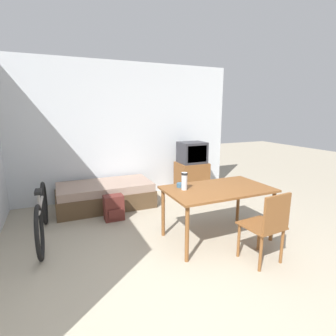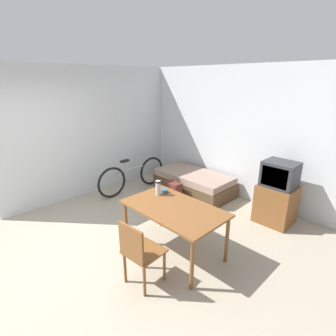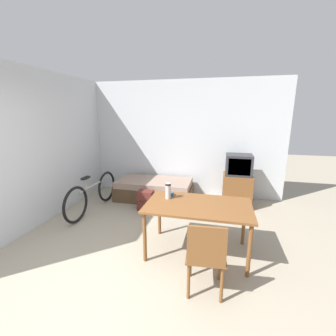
{
  "view_description": "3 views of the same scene",
  "coord_description": "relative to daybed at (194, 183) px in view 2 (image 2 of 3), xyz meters",
  "views": [
    {
      "loc": [
        -1.17,
        -1.77,
        1.77
      ],
      "look_at": [
        0.37,
        1.73,
        0.92
      ],
      "focal_mm": 28.0,
      "sensor_mm": 36.0,
      "label": 1
    },
    {
      "loc": [
        3.1,
        -1.26,
        2.43
      ],
      "look_at": [
        0.07,
        1.71,
        0.98
      ],
      "focal_mm": 28.0,
      "sensor_mm": 36.0,
      "label": 2
    },
    {
      "loc": [
        1.09,
        -1.8,
        1.95
      ],
      "look_at": [
        0.23,
        1.78,
        1.05
      ],
      "focal_mm": 24.0,
      "sensor_mm": 36.0,
      "label": 3
    }
  ],
  "objects": [
    {
      "name": "ground_plane",
      "position": [
        0.37,
        -2.95,
        -0.22
      ],
      "size": [
        20.0,
        20.0,
        0.0
      ],
      "primitive_type": "plane",
      "color": "#9E937F"
    },
    {
      "name": "wall_back",
      "position": [
        0.37,
        0.55,
        1.13
      ],
      "size": [
        5.01,
        0.06,
        2.7
      ],
      "color": "silver",
      "rests_on": "ground_plane"
    },
    {
      "name": "dining_table",
      "position": [
        1.2,
        -1.86,
        0.43
      ],
      "size": [
        1.43,
        0.85,
        0.73
      ],
      "color": "brown",
      "rests_on": "ground_plane"
    },
    {
      "name": "bicycle",
      "position": [
        -1.03,
        -0.91,
        0.12
      ],
      "size": [
        0.1,
        1.77,
        0.76
      ],
      "color": "black",
      "rests_on": "ground_plane"
    },
    {
      "name": "mate_bowl",
      "position": [
        0.75,
        -1.62,
        0.54
      ],
      "size": [
        0.1,
        0.1,
        0.06
      ],
      "color": "#335670",
      "rests_on": "dining_table"
    },
    {
      "name": "tv",
      "position": [
        1.84,
        0.04,
        0.3
      ],
      "size": [
        0.59,
        0.55,
        1.12
      ],
      "color": "brown",
      "rests_on": "ground_plane"
    },
    {
      "name": "thermos_flask",
      "position": [
        0.74,
        -1.74,
        0.64
      ],
      "size": [
        0.08,
        0.08,
        0.23
      ],
      "color": "#B7B7BC",
      "rests_on": "dining_table"
    },
    {
      "name": "wooden_chair",
      "position": [
        1.37,
        -2.63,
        0.27
      ],
      "size": [
        0.46,
        0.46,
        0.88
      ],
      "color": "brown",
      "rests_on": "ground_plane"
    },
    {
      "name": "backpack",
      "position": [
        0.01,
        -0.66,
        -0.02
      ],
      "size": [
        0.31,
        0.24,
        0.42
      ],
      "color": "#56231E",
      "rests_on": "ground_plane"
    },
    {
      "name": "wall_left",
      "position": [
        -1.66,
        -1.21,
        1.13
      ],
      "size": [
        0.06,
        4.47,
        2.7
      ],
      "color": "silver",
      "rests_on": "ground_plane"
    },
    {
      "name": "daybed",
      "position": [
        0.0,
        0.0,
        0.0
      ],
      "size": [
        1.72,
        0.88,
        0.46
      ],
      "color": "#4C3823",
      "rests_on": "ground_plane"
    }
  ]
}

